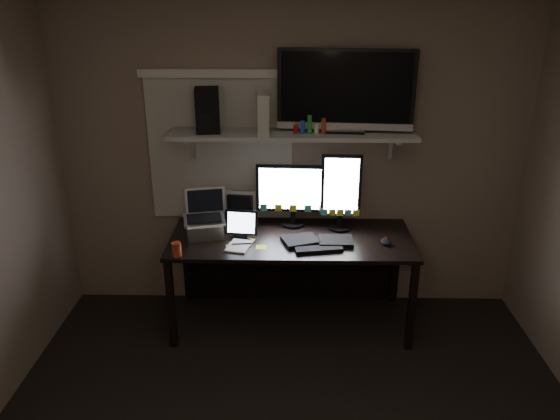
{
  "coord_description": "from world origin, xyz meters",
  "views": [
    {
      "loc": [
        -0.01,
        -2.27,
        2.42
      ],
      "look_at": [
        -0.08,
        1.25,
        1.02
      ],
      "focal_mm": 35.0,
      "sensor_mm": 36.0,
      "label": 1
    }
  ],
  "objects_px": {
    "laptop": "(204,215)",
    "speaker": "(207,110)",
    "mouse": "(386,242)",
    "cup": "(177,249)",
    "desk": "(291,251)",
    "keyboard": "(318,241)",
    "monitor_landscape": "(293,195)",
    "tablet": "(241,224)",
    "monitor_portrait": "(341,192)",
    "game_console": "(264,113)",
    "tv": "(346,91)"
  },
  "relations": [
    {
      "from": "mouse",
      "to": "game_console",
      "type": "relative_size",
      "value": 0.38
    },
    {
      "from": "laptop",
      "to": "speaker",
      "type": "distance_m",
      "value": 0.77
    },
    {
      "from": "tv",
      "to": "speaker",
      "type": "xyz_separation_m",
      "value": [
        -0.99,
        -0.02,
        -0.14
      ]
    },
    {
      "from": "cup",
      "to": "tv",
      "type": "bearing_deg",
      "value": 25.22
    },
    {
      "from": "keyboard",
      "to": "tv",
      "type": "bearing_deg",
      "value": 50.26
    },
    {
      "from": "speaker",
      "to": "mouse",
      "type": "bearing_deg",
      "value": -21.52
    },
    {
      "from": "mouse",
      "to": "tv",
      "type": "distance_m",
      "value": 1.12
    },
    {
      "from": "monitor_portrait",
      "to": "tv",
      "type": "relative_size",
      "value": 0.62
    },
    {
      "from": "laptop",
      "to": "tv",
      "type": "relative_size",
      "value": 0.34
    },
    {
      "from": "mouse",
      "to": "tablet",
      "type": "height_order",
      "value": "tablet"
    },
    {
      "from": "desk",
      "to": "speaker",
      "type": "height_order",
      "value": "speaker"
    },
    {
      "from": "monitor_portrait",
      "to": "cup",
      "type": "distance_m",
      "value": 1.29
    },
    {
      "from": "desk",
      "to": "monitor_portrait",
      "type": "xyz_separation_m",
      "value": [
        0.37,
        0.05,
        0.48
      ]
    },
    {
      "from": "keyboard",
      "to": "mouse",
      "type": "height_order",
      "value": "mouse"
    },
    {
      "from": "monitor_portrait",
      "to": "game_console",
      "type": "distance_m",
      "value": 0.83
    },
    {
      "from": "speaker",
      "to": "laptop",
      "type": "bearing_deg",
      "value": -107.18
    },
    {
      "from": "desk",
      "to": "keyboard",
      "type": "height_order",
      "value": "keyboard"
    },
    {
      "from": "keyboard",
      "to": "cup",
      "type": "height_order",
      "value": "cup"
    },
    {
      "from": "desk",
      "to": "keyboard",
      "type": "distance_m",
      "value": 0.35
    },
    {
      "from": "monitor_portrait",
      "to": "cup",
      "type": "relative_size",
      "value": 6.06
    },
    {
      "from": "mouse",
      "to": "tv",
      "type": "bearing_deg",
      "value": 117.18
    },
    {
      "from": "monitor_portrait",
      "to": "keyboard",
      "type": "xyz_separation_m",
      "value": [
        -0.18,
        -0.26,
        -0.29
      ]
    },
    {
      "from": "monitor_landscape",
      "to": "speaker",
      "type": "height_order",
      "value": "speaker"
    },
    {
      "from": "monitor_landscape",
      "to": "keyboard",
      "type": "bearing_deg",
      "value": -58.35
    },
    {
      "from": "laptop",
      "to": "tv",
      "type": "xyz_separation_m",
      "value": [
        1.03,
        0.22,
        0.88
      ]
    },
    {
      "from": "speaker",
      "to": "desk",
      "type": "bearing_deg",
      "value": -16.2
    },
    {
      "from": "game_console",
      "to": "tablet",
      "type": "bearing_deg",
      "value": -136.02
    },
    {
      "from": "desk",
      "to": "mouse",
      "type": "bearing_deg",
      "value": -18.44
    },
    {
      "from": "keyboard",
      "to": "speaker",
      "type": "xyz_separation_m",
      "value": [
        -0.81,
        0.31,
        0.89
      ]
    },
    {
      "from": "cup",
      "to": "speaker",
      "type": "distance_m",
      "value": 1.03
    },
    {
      "from": "monitor_landscape",
      "to": "monitor_portrait",
      "type": "height_order",
      "value": "monitor_portrait"
    },
    {
      "from": "tablet",
      "to": "monitor_landscape",
      "type": "bearing_deg",
      "value": 38.51
    },
    {
      "from": "keyboard",
      "to": "cup",
      "type": "distance_m",
      "value": 1.01
    },
    {
      "from": "tablet",
      "to": "laptop",
      "type": "height_order",
      "value": "laptop"
    },
    {
      "from": "monitor_portrait",
      "to": "laptop",
      "type": "relative_size",
      "value": 1.79
    },
    {
      "from": "tablet",
      "to": "tv",
      "type": "height_order",
      "value": "tv"
    },
    {
      "from": "monitor_landscape",
      "to": "mouse",
      "type": "bearing_deg",
      "value": -24.11
    },
    {
      "from": "cup",
      "to": "speaker",
      "type": "relative_size",
      "value": 0.32
    },
    {
      "from": "tv",
      "to": "mouse",
      "type": "bearing_deg",
      "value": -43.07
    },
    {
      "from": "cup",
      "to": "keyboard",
      "type": "bearing_deg",
      "value": 13.01
    },
    {
      "from": "keyboard",
      "to": "game_console",
      "type": "height_order",
      "value": "game_console"
    },
    {
      "from": "speaker",
      "to": "cup",
      "type": "bearing_deg",
      "value": -116.16
    },
    {
      "from": "keyboard",
      "to": "desk",
      "type": "bearing_deg",
      "value": 122.22
    },
    {
      "from": "laptop",
      "to": "cup",
      "type": "height_order",
      "value": "laptop"
    },
    {
      "from": "laptop",
      "to": "game_console",
      "type": "relative_size",
      "value": 1.16
    },
    {
      "from": "desk",
      "to": "speaker",
      "type": "relative_size",
      "value": 5.72
    },
    {
      "from": "cup",
      "to": "game_console",
      "type": "xyz_separation_m",
      "value": [
        0.59,
        0.5,
        0.85
      ]
    },
    {
      "from": "desk",
      "to": "speaker",
      "type": "xyz_separation_m",
      "value": [
        -0.61,
        0.09,
        1.08
      ]
    },
    {
      "from": "monitor_landscape",
      "to": "laptop",
      "type": "bearing_deg",
      "value": -158.49
    },
    {
      "from": "tablet",
      "to": "cup",
      "type": "bearing_deg",
      "value": -135.35
    }
  ]
}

